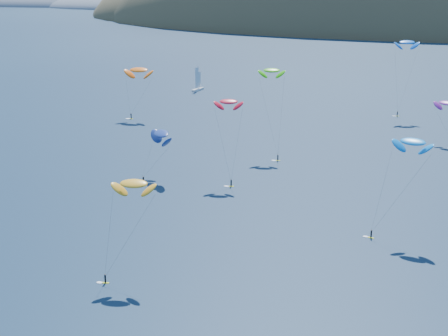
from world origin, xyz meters
name	(u,v)px	position (x,y,z in m)	size (l,w,h in m)	color
island	(430,36)	(39.40, 562.36, -10.74)	(730.00, 300.00, 210.00)	#3D3526
headland	(67,5)	(-445.26, 750.08, -3.36)	(460.00, 250.00, 60.00)	slate
sailboat	(198,88)	(-61.53, 205.99, 0.94)	(9.26, 7.97, 11.35)	silver
kitesurfer_1	(139,70)	(-65.41, 154.42, 16.77)	(10.46, 7.58, 19.64)	#CED818
kitesurfer_2	(134,184)	(-17.19, 45.81, 16.34)	(8.02, 9.25, 18.47)	#CED818
kitesurfer_3	(272,71)	(-11.23, 126.32, 23.54)	(9.12, 12.31, 25.65)	#CED818
kitesurfer_4	(407,42)	(24.24, 185.54, 25.94)	(9.20, 7.42, 28.35)	#CED818
kitesurfer_5	(413,142)	(28.45, 78.23, 18.83)	(11.18, 9.50, 21.04)	#CED818
kitesurfer_6	(447,103)	(37.94, 150.82, 12.14)	(8.44, 11.98, 14.33)	#CED818
kitesurfer_9	(229,102)	(-16.11, 99.74, 19.68)	(7.54, 9.84, 21.71)	#CED818
kitesurfer_10	(161,134)	(-32.72, 95.44, 11.29)	(10.02, 13.63, 14.01)	#CED818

